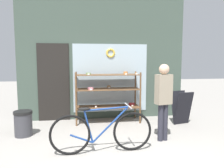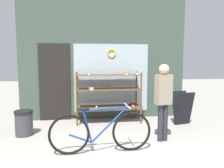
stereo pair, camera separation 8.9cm
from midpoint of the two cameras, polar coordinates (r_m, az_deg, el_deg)
The scene contains 6 objects.
storefront_facade at distance 6.15m, azimuth -2.01°, elevation 7.95°, with size 4.64×0.13×3.79m.
display_case at distance 5.80m, azimuth -0.49°, elevation -1.92°, with size 1.70×0.57×1.36m.
bicycle at distance 3.97m, azimuth -2.33°, elevation -12.36°, with size 1.84×0.46×0.85m.
sandwich_board at distance 5.95m, azimuth 18.35°, elevation -5.95°, with size 0.52×0.47×0.85m.
pedestrian at distance 4.54m, azimuth 13.82°, elevation -3.21°, with size 0.35×0.25×1.57m.
trash_bin at distance 5.22m, azimuth -21.58°, elevation -9.16°, with size 0.40×0.40×0.55m.
Camera 2 is at (-0.57, -3.13, 1.64)m, focal length 35.00 mm.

